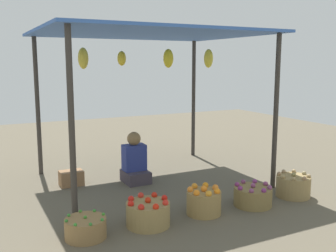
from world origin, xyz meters
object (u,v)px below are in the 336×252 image
(vendor_person, at_px, (135,163))
(basket_potatoes, at_px, (293,186))
(basket_oranges, at_px, (204,202))
(wooden_crate_near_vendor, at_px, (71,178))
(basket_red_tomatoes, at_px, (148,213))
(basket_purple_onions, at_px, (253,196))
(basket_green_chilies, at_px, (86,228))

(vendor_person, height_order, basket_potatoes, vendor_person)
(vendor_person, bearing_deg, basket_oranges, -81.04)
(wooden_crate_near_vendor, bearing_deg, basket_red_tomatoes, -77.17)
(basket_purple_onions, xyz_separation_m, wooden_crate_near_vendor, (-1.89, 1.90, -0.01))
(vendor_person, height_order, basket_green_chilies, vendor_person)
(basket_green_chilies, distance_m, basket_oranges, 1.46)
(basket_purple_onions, bearing_deg, vendor_person, 120.60)
(basket_red_tomatoes, relative_size, basket_purple_onions, 1.02)
(basket_red_tomatoes, bearing_deg, basket_oranges, 0.58)
(basket_purple_onions, bearing_deg, wooden_crate_near_vendor, 134.76)
(basket_red_tomatoes, height_order, wooden_crate_near_vendor, basket_red_tomatoes)
(basket_green_chilies, relative_size, basket_red_tomatoes, 0.88)
(basket_green_chilies, bearing_deg, basket_red_tomatoes, -0.66)
(basket_green_chilies, xyz_separation_m, basket_purple_onions, (2.18, -0.04, 0.02))
(vendor_person, xyz_separation_m, basket_green_chilies, (-1.21, -1.59, -0.19))
(vendor_person, relative_size, basket_red_tomatoes, 1.57)
(basket_red_tomatoes, xyz_separation_m, basket_purple_onions, (1.46, -0.04, -0.02))
(basket_red_tomatoes, relative_size, basket_oranges, 1.18)
(basket_red_tomatoes, relative_size, wooden_crate_near_vendor, 1.47)
(basket_red_tomatoes, height_order, basket_potatoes, basket_potatoes)
(basket_red_tomatoes, bearing_deg, basket_green_chilies, 179.34)
(basket_oranges, height_order, basket_purple_onions, basket_oranges)
(basket_green_chilies, distance_m, basket_purple_onions, 2.18)
(basket_oranges, xyz_separation_m, basket_potatoes, (1.43, -0.02, -0.01))
(vendor_person, distance_m, wooden_crate_near_vendor, 0.97)
(vendor_person, distance_m, basket_potatoes, 2.34)
(basket_green_chilies, bearing_deg, basket_oranges, -0.02)
(basket_red_tomatoes, bearing_deg, basket_purple_onions, -1.37)
(basket_purple_onions, bearing_deg, basket_red_tomatoes, 178.63)
(basket_oranges, relative_size, wooden_crate_near_vendor, 1.24)
(basket_green_chilies, xyz_separation_m, basket_red_tomatoes, (0.72, -0.01, 0.03))
(vendor_person, distance_m, basket_green_chilies, 2.01)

